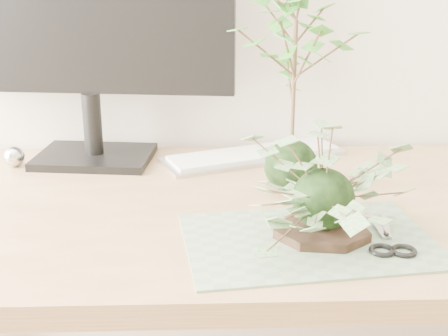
{
  "coord_description": "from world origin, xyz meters",
  "views": [
    {
      "loc": [
        -0.03,
        0.16,
        1.18
      ],
      "look_at": [
        0.0,
        1.14,
        0.84
      ],
      "focal_mm": 50.0,
      "sensor_mm": 36.0,
      "label": 1
    }
  ],
  "objects": [
    {
      "name": "cutting_mat",
      "position": [
        0.13,
        1.06,
        0.74
      ],
      "size": [
        0.43,
        0.31,
        0.0
      ],
      "primitive_type": "cube",
      "rotation": [
        0.0,
        0.0,
        0.13
      ],
      "color": "slate",
      "rests_on": "desk"
    },
    {
      "name": "stone_dish",
      "position": [
        0.16,
        1.07,
        0.75
      ],
      "size": [
        0.18,
        0.18,
        0.01
      ],
      "primitive_type": "cylinder",
      "rotation": [
        0.0,
        0.0,
        -0.14
      ],
      "color": "black",
      "rests_on": "cutting_mat"
    },
    {
      "name": "foil_ball",
      "position": [
        -0.44,
        1.45,
        0.76
      ],
      "size": [
        0.05,
        0.05,
        0.05
      ],
      "primitive_type": "sphere",
      "color": "white",
      "rests_on": "desk"
    },
    {
      "name": "ivy_kokedama",
      "position": [
        0.16,
        1.07,
        0.86
      ],
      "size": [
        0.32,
        0.32,
        0.2
      ],
      "rotation": [
        0.0,
        0.0,
        0.14
      ],
      "color": "black",
      "rests_on": "stone_dish"
    },
    {
      "name": "keyboard",
      "position": [
        0.08,
        1.49,
        0.75
      ],
      "size": [
        0.43,
        0.27,
        0.02
      ],
      "rotation": [
        0.0,
        0.0,
        0.37
      ],
      "color": "#B3B3B7",
      "rests_on": "desk"
    },
    {
      "name": "desk",
      "position": [
        0.1,
        1.23,
        0.65
      ],
      "size": [
        1.6,
        0.7,
        0.74
      ],
      "color": "tan",
      "rests_on": "ground_plane"
    },
    {
      "name": "maple_kokedama",
      "position": [
        0.13,
        1.29,
        1.04
      ],
      "size": [
        0.28,
        0.28,
        0.43
      ],
      "rotation": [
        0.0,
        0.0,
        0.26
      ],
      "color": "black",
      "rests_on": "desk"
    },
    {
      "name": "scissors",
      "position": [
        0.26,
        1.03,
        0.75
      ],
      "size": [
        0.08,
        0.17,
        0.01
      ],
      "rotation": [
        0.0,
        0.0,
        -0.08
      ],
      "color": "#9697A0",
      "rests_on": "cutting_mat"
    },
    {
      "name": "monitor",
      "position": [
        -0.28,
        1.5,
        1.06
      ],
      "size": [
        0.62,
        0.21,
        0.55
      ],
      "rotation": [
        0.0,
        0.0,
        -0.12
      ],
      "color": "black",
      "rests_on": "desk"
    }
  ]
}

